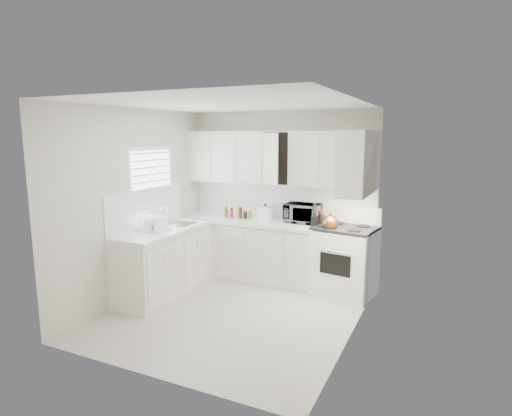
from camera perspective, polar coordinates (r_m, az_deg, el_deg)
The scene contains 36 objects.
floor at distance 5.55m, azimuth -3.15°, elevation -13.96°, with size 3.20×3.20×0.00m, color #BAB5AA.
ceiling at distance 5.09m, azimuth -3.43°, elevation 13.87°, with size 3.20×3.20×0.00m, color white.
wall_back at distance 6.60m, azimuth 3.31°, elevation 1.64°, with size 3.00×3.00×0.00m, color beige.
wall_front at distance 3.87m, azimuth -14.62°, elevation -4.56°, with size 3.00×3.00×0.00m, color beige.
wall_left at distance 6.02m, azimuth -15.97°, elevation 0.47°, with size 3.20×3.20×0.00m, color beige.
wall_right at distance 4.66m, azimuth 13.20°, elevation -2.07°, with size 3.20×3.20×0.00m, color beige.
window_blinds at distance 6.24m, azimuth -13.84°, elevation 3.20°, with size 0.06×0.96×1.06m, color white, non-canonical shape.
lower_cabinets_back at distance 6.66m, azimuth -0.86°, elevation -5.74°, with size 2.22×0.60×0.90m, color beige, non-canonical shape.
lower_cabinets_left at distance 6.17m, azimuth -12.25°, elevation -7.25°, with size 0.60×1.60×0.90m, color beige, non-canonical shape.
countertop_back at distance 6.54m, azimuth -0.91°, elevation -1.75°, with size 2.24×0.64×0.05m, color silver.
countertop_left at distance 6.05m, azimuth -12.34°, elevation -2.95°, with size 0.64×1.62×0.05m, color silver.
backsplash_back at distance 6.60m, azimuth 3.27°, elevation 0.99°, with size 2.98×0.02×0.55m, color silver.
backsplash_left at distance 6.17m, azimuth -14.66°, elevation 0.05°, with size 0.02×1.60×0.55m, color silver.
upper_cabinets_back at distance 6.42m, azimuth 2.78°, elevation 3.22°, with size 3.00×0.33×0.80m, color beige, non-canonical shape.
upper_cabinets_right at distance 5.45m, azimuth 13.38°, elevation 1.77°, with size 0.33×0.90×0.80m, color beige, non-canonical shape.
sink at distance 6.29m, azimuth -10.46°, elevation -1.04°, with size 0.42×0.38×0.30m, color gray, non-canonical shape.
stove at distance 6.09m, azimuth 11.92°, elevation -5.77°, with size 0.81×0.67×1.25m, color white, non-canonical shape.
tea_kettle at distance 5.87m, azimuth 10.01°, elevation -1.85°, with size 0.27×0.23×0.25m, color #956028, non-canonical shape.
frying_pan at distance 6.12m, azimuth 14.02°, elevation -2.47°, with size 0.27×0.45×0.04m, color black, non-canonical shape.
microwave at distance 6.31m, azimuth 6.33°, elevation -0.41°, with size 0.51×0.28×0.35m, color gray.
rice_cooker at distance 6.49m, azimuth 1.25°, elevation -0.50°, with size 0.25×0.25×0.25m, color white, non-canonical shape.
paper_towel at distance 6.56m, azimuth 1.27°, elevation -0.29°, with size 0.12×0.12×0.27m, color white.
utensil_crock at distance 6.05m, azimuth 7.94°, elevation -0.86°, with size 0.12×0.12×0.35m, color black, non-canonical shape.
dish_rack at distance 5.93m, azimuth -13.72°, elevation -1.90°, with size 0.41×0.31×0.23m, color white, non-canonical shape.
spice_left_0 at distance 6.85m, azimuth -3.90°, elevation -0.49°, with size 0.06×0.06×0.13m, color olive.
spice_left_1 at distance 6.73m, azimuth -3.71°, elevation -0.66°, with size 0.06×0.06×0.13m, color #316B23.
spice_left_2 at distance 6.78m, azimuth -2.79°, elevation -0.58°, with size 0.06×0.06×0.13m, color red.
spice_left_3 at distance 6.66m, azimuth -2.58°, elevation -0.76°, with size 0.06×0.06×0.13m, color #E1F239.
spice_left_4 at distance 6.71m, azimuth -1.66°, elevation -0.68°, with size 0.06×0.06×0.13m, color #4E1916.
spice_left_5 at distance 6.60m, azimuth -1.42°, elevation -0.86°, with size 0.06×0.06×0.13m, color black.
spice_left_6 at distance 6.64m, azimuth -0.50°, elevation -0.78°, with size 0.06×0.06×0.13m, color olive.
sauce_right_0 at distance 6.32m, azimuth 7.70°, elevation -1.14°, with size 0.06×0.06×0.19m, color red.
sauce_right_1 at distance 6.25m, azimuth 8.02°, elevation -1.28°, with size 0.06×0.06×0.19m, color #E1F239.
sauce_right_2 at distance 6.29m, azimuth 8.66°, elevation -1.22°, with size 0.06×0.06×0.19m, color #4E1916.
sauce_right_3 at distance 6.22m, azimuth 8.99°, elevation -1.36°, with size 0.06×0.06×0.19m, color black.
sauce_right_4 at distance 6.26m, azimuth 9.62°, elevation -1.30°, with size 0.06×0.06×0.19m, color olive.
Camera 1 is at (2.41, -4.47, 2.24)m, focal length 29.56 mm.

